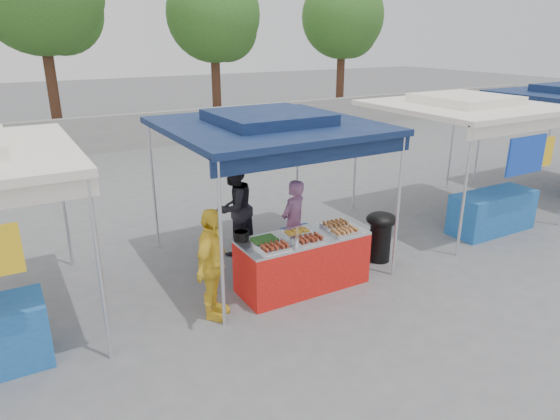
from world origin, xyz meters
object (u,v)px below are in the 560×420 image
vendor_table (303,261)px  cooking_pot (241,236)px  vendor_woman (293,223)px  customer_person (212,265)px  helper_man (234,208)px  wok_burner (381,232)px

vendor_table → cooking_pot: (-0.87, 0.33, 0.49)m
vendor_woman → customer_person: size_ratio=0.94×
vendor_woman → helper_man: bearing=-77.9°
cooking_pot → helper_man: bearing=69.3°
cooking_pot → wok_burner: bearing=-4.2°
helper_man → customer_person: helper_man is taller
vendor_table → helper_man: size_ratio=1.18×
vendor_table → helper_man: 1.78m
wok_burner → customer_person: 3.22m
wok_burner → vendor_table: bearing=-176.0°
wok_burner → helper_man: 2.57m
vendor_table → wok_burner: size_ratio=2.26×
vendor_woman → helper_man: 1.15m
vendor_table → vendor_woman: (0.28, 0.74, 0.32)m
cooking_pot → wok_burner: cooking_pot is taller
helper_man → customer_person: 2.16m
vendor_table → customer_person: (-1.53, -0.13, 0.37)m
helper_man → customer_person: bearing=30.4°
vendor_table → wok_burner: wok_burner is taller
vendor_table → customer_person: 1.58m
cooking_pot → wok_burner: size_ratio=0.26×
vendor_woman → customer_person: bearing=3.5°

